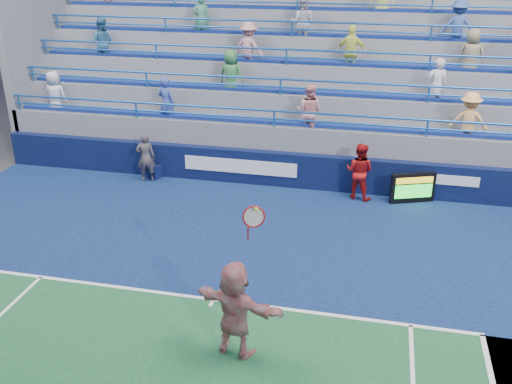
% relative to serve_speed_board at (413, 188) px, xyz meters
% --- Properties ---
extents(ground, '(120.00, 120.00, 0.00)m').
position_rel_serve_speed_board_xyz_m(ground, '(-4.25, -6.10, -0.46)').
color(ground, '#333538').
extents(sponsor_wall, '(18.00, 0.32, 1.10)m').
position_rel_serve_speed_board_xyz_m(sponsor_wall, '(-4.25, 0.40, 0.09)').
color(sponsor_wall, '#090E36').
rests_on(sponsor_wall, ground).
extents(bleacher_stand, '(18.00, 5.60, 6.13)m').
position_rel_serve_speed_board_xyz_m(bleacher_stand, '(-4.25, 4.17, 1.09)').
color(bleacher_stand, slate).
rests_on(bleacher_stand, ground).
extents(serve_speed_board, '(1.28, 0.61, 0.91)m').
position_rel_serve_speed_board_xyz_m(serve_speed_board, '(0.00, 0.00, 0.00)').
color(serve_speed_board, black).
rests_on(serve_speed_board, ground).
extents(judge_chair, '(0.53, 0.54, 0.74)m').
position_rel_serve_speed_board_xyz_m(judge_chair, '(-8.11, 0.19, -0.22)').
color(judge_chair, '#0D1440').
rests_on(judge_chair, ground).
extents(tennis_player, '(1.85, 0.99, 3.05)m').
position_rel_serve_speed_board_xyz_m(tennis_player, '(-3.36, -7.61, 0.50)').
color(tennis_player, silver).
rests_on(tennis_player, ground).
extents(line_judge, '(0.68, 0.57, 1.60)m').
position_rel_serve_speed_board_xyz_m(line_judge, '(-8.23, -0.13, 0.34)').
color(line_judge, '#131B35').
rests_on(line_judge, ground).
extents(ball_girl, '(0.99, 0.87, 1.72)m').
position_rel_serve_speed_board_xyz_m(ball_girl, '(-1.56, -0.03, 0.40)').
color(ball_girl, '#A11212').
rests_on(ball_girl, ground).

